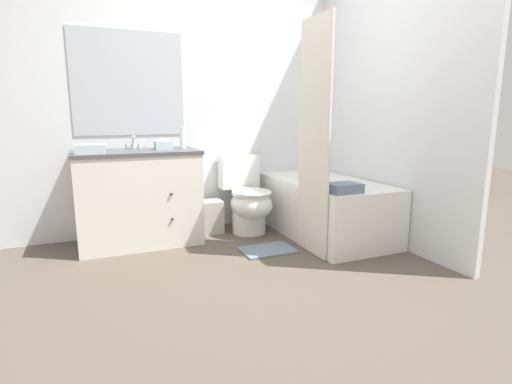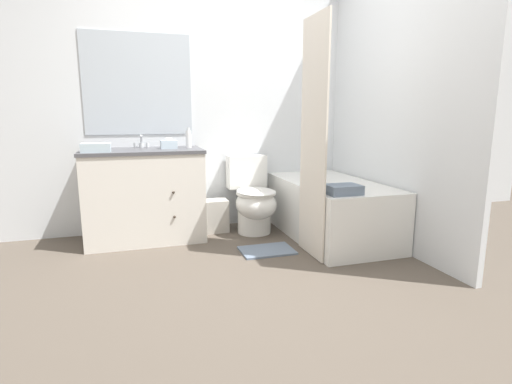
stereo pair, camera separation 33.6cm
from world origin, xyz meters
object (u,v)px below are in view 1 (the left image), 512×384
object	(u,v)px
toilet	(248,200)
bath_mat	(268,250)
bathtub	(325,207)
tissue_box	(163,145)
bath_towel_folded	(344,188)
soap_dispenser	(183,139)
wastebasket	(210,217)
vanity_cabinet	(139,196)
sink_faucet	(133,145)
hand_towel_folded	(90,149)

from	to	relation	value
toilet	bath_mat	xyz separation A→B (m)	(-0.06, -0.59, -0.32)
bathtub	tissue_box	distance (m)	1.62
bath_towel_folded	bath_mat	size ratio (longest dim) A/B	0.59
toilet	soap_dispenser	xyz separation A→B (m)	(-0.60, 0.13, 0.60)
wastebasket	bath_towel_folded	bearing A→B (deg)	-52.16
vanity_cabinet	sink_faucet	size ratio (longest dim) A/B	7.45
toilet	tissue_box	world-z (taller)	tissue_box
soap_dispenser	hand_towel_folded	xyz separation A→B (m)	(-0.80, -0.23, -0.05)
sink_faucet	bathtub	world-z (taller)	sink_faucet
wastebasket	hand_towel_folded	size ratio (longest dim) A/B	1.38
wastebasket	tissue_box	bearing A→B (deg)	-173.21
bathtub	toilet	bearing A→B (deg)	151.44
vanity_cabinet	bath_mat	xyz separation A→B (m)	(0.96, -0.66, -0.42)
bathtub	tissue_box	xyz separation A→B (m)	(-1.44, 0.43, 0.61)
bathtub	hand_towel_folded	distance (m)	2.15
wastebasket	tissue_box	xyz separation A→B (m)	(-0.44, -0.05, 0.72)
sink_faucet	bath_towel_folded	xyz separation A→B (m)	(1.48, -1.19, -0.31)
vanity_cabinet	bath_towel_folded	xyz separation A→B (m)	(1.48, -0.99, 0.14)
tissue_box	soap_dispenser	distance (m)	0.20
sink_faucet	soap_dispenser	bearing A→B (deg)	-19.46
bath_mat	wastebasket	bearing A→B (deg)	112.12
vanity_cabinet	hand_towel_folded	world-z (taller)	hand_towel_folded
toilet	bath_mat	world-z (taller)	toilet
hand_towel_folded	bath_mat	xyz separation A→B (m)	(1.34, -0.48, -0.87)
soap_dispenser	tissue_box	bearing A→B (deg)	-165.20
bathtub	bath_mat	xyz separation A→B (m)	(-0.71, -0.23, -0.26)
vanity_cabinet	toilet	bearing A→B (deg)	-4.12
sink_faucet	bathtub	size ratio (longest dim) A/B	0.10
sink_faucet	wastebasket	world-z (taller)	sink_faucet
vanity_cabinet	sink_faucet	distance (m)	0.49
bathtub	bath_mat	world-z (taller)	bathtub
vanity_cabinet	bath_mat	bearing A→B (deg)	-34.43
sink_faucet	bathtub	bearing A→B (deg)	-20.70
vanity_cabinet	bathtub	distance (m)	1.74
wastebasket	bath_mat	xyz separation A→B (m)	(0.29, -0.72, -0.15)
vanity_cabinet	tissue_box	world-z (taller)	tissue_box
vanity_cabinet	toilet	xyz separation A→B (m)	(1.02, -0.07, -0.10)
bathtub	tissue_box	bearing A→B (deg)	163.25
soap_dispenser	bath_towel_folded	world-z (taller)	soap_dispenser
vanity_cabinet	wastebasket	world-z (taller)	vanity_cabinet
bath_towel_folded	soap_dispenser	bearing A→B (deg)	135.44
vanity_cabinet	tissue_box	size ratio (longest dim) A/B	7.32
sink_faucet	hand_towel_folded	distance (m)	0.53
hand_towel_folded	bath_mat	world-z (taller)	hand_towel_folded
toilet	wastebasket	distance (m)	0.41
soap_dispenser	bath_towel_folded	distance (m)	1.53
tissue_box	wastebasket	bearing A→B (deg)	6.79
bath_towel_folded	sink_faucet	bearing A→B (deg)	141.21
bathtub	wastebasket	bearing A→B (deg)	154.19
wastebasket	bath_towel_folded	world-z (taller)	bath_towel_folded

